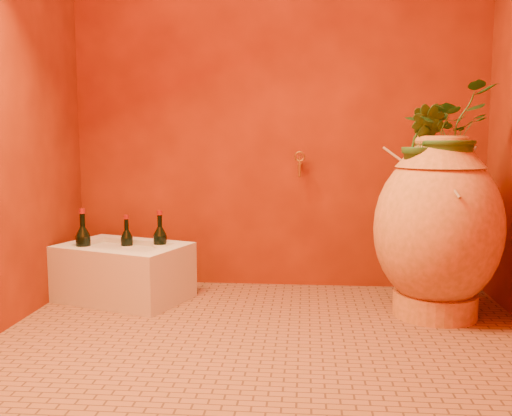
# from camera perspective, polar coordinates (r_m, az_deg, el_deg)

# --- Properties ---
(floor) EXTENTS (2.50, 2.50, 0.00)m
(floor) POSITION_cam_1_polar(r_m,az_deg,el_deg) (2.67, 0.93, -13.03)
(floor) COLOR brown
(floor) RESTS_ON ground
(wall_back) EXTENTS (2.50, 0.02, 2.50)m
(wall_back) POSITION_cam_1_polar(r_m,az_deg,el_deg) (3.52, 2.16, 12.46)
(wall_back) COLOR #5F1905
(wall_back) RESTS_ON ground
(amphora) EXTENTS (0.74, 0.74, 0.93)m
(amphora) POSITION_cam_1_polar(r_m,az_deg,el_deg) (3.05, 17.71, -1.88)
(amphora) COLOR orange
(amphora) RESTS_ON floor
(stone_basin) EXTENTS (0.80, 0.69, 0.32)m
(stone_basin) POSITION_cam_1_polar(r_m,az_deg,el_deg) (3.35, -13.07, -6.34)
(stone_basin) COLOR #BFB79E
(stone_basin) RESTS_ON floor
(wine_bottle_a) EXTENTS (0.08, 0.08, 0.33)m
(wine_bottle_a) POSITION_cam_1_polar(r_m,az_deg,el_deg) (3.34, -9.55, -3.83)
(wine_bottle_a) COLOR black
(wine_bottle_a) RESTS_ON stone_basin
(wine_bottle_b) EXTENTS (0.09, 0.09, 0.35)m
(wine_bottle_b) POSITION_cam_1_polar(r_m,az_deg,el_deg) (3.33, -16.87, -3.92)
(wine_bottle_b) COLOR black
(wine_bottle_b) RESTS_ON stone_basin
(wine_bottle_c) EXTENTS (0.07, 0.07, 0.30)m
(wine_bottle_c) POSITION_cam_1_polar(r_m,az_deg,el_deg) (3.40, -12.77, -3.90)
(wine_bottle_c) COLOR black
(wine_bottle_c) RESTS_ON stone_basin
(wall_tap) EXTENTS (0.06, 0.14, 0.15)m
(wall_tap) POSITION_cam_1_polar(r_m,az_deg,el_deg) (3.43, 4.38, 4.54)
(wall_tap) COLOR #A07425
(wall_tap) RESTS_ON wall_back
(plant_main) EXTENTS (0.58, 0.58, 0.49)m
(plant_main) POSITION_cam_1_polar(r_m,az_deg,el_deg) (3.03, 18.55, 7.17)
(plant_main) COLOR #244E1C
(plant_main) RESTS_ON amphora
(plant_side) EXTENTS (0.26, 0.24, 0.37)m
(plant_side) POSITION_cam_1_polar(r_m,az_deg,el_deg) (2.96, 16.31, 6.33)
(plant_side) COLOR #244E1C
(plant_side) RESTS_ON amphora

